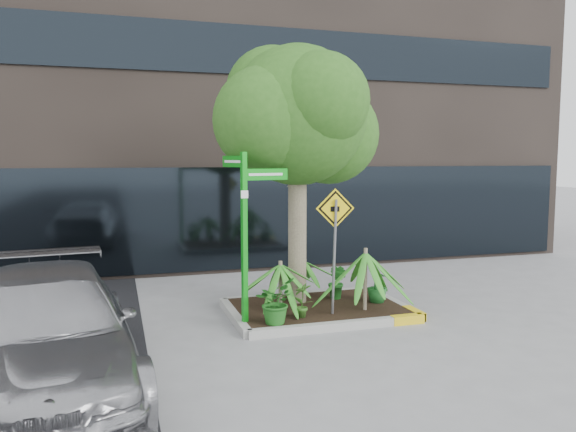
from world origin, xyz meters
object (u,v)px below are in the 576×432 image
object	(u,v)px
tree	(297,116)
parked_car	(47,332)
street_sign_post	(246,221)
cattle_sign	(335,230)

from	to	relation	value
tree	parked_car	distance (m)	5.82
parked_car	street_sign_post	bearing A→B (deg)	23.88
parked_car	street_sign_post	world-z (taller)	street_sign_post
tree	street_sign_post	xyz separation A→B (m)	(-1.23, -0.97, -1.85)
tree	cattle_sign	size ratio (longest dim) A/B	2.26
parked_car	tree	bearing A→B (deg)	26.41
parked_car	cattle_sign	world-z (taller)	cattle_sign
cattle_sign	parked_car	bearing A→B (deg)	-155.79
tree	street_sign_post	bearing A→B (deg)	-141.68
street_sign_post	cattle_sign	world-z (taller)	street_sign_post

